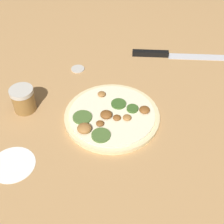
# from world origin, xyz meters

# --- Properties ---
(ground_plane) EXTENTS (3.00, 3.00, 0.00)m
(ground_plane) POSITION_xyz_m (0.00, 0.00, 0.00)
(ground_plane) COLOR tan
(pizza) EXTENTS (0.26, 0.26, 0.03)m
(pizza) POSITION_xyz_m (-0.00, 0.00, 0.01)
(pizza) COLOR beige
(pizza) RESTS_ON ground_plane
(knife) EXTENTS (0.08, 0.35, 0.02)m
(knife) POSITION_xyz_m (0.33, -0.12, 0.01)
(knife) COLOR silver
(knife) RESTS_ON ground_plane
(spice_jar) EXTENTS (0.07, 0.07, 0.07)m
(spice_jar) POSITION_xyz_m (-0.01, 0.25, 0.04)
(spice_jar) COLOR olive
(spice_jar) RESTS_ON ground_plane
(loose_cap) EXTENTS (0.04, 0.04, 0.01)m
(loose_cap) POSITION_xyz_m (0.20, 0.15, 0.00)
(loose_cap) COLOR beige
(loose_cap) RESTS_ON ground_plane
(flour_patch) EXTENTS (0.11, 0.11, 0.00)m
(flour_patch) POSITION_xyz_m (-0.20, 0.20, 0.00)
(flour_patch) COLOR white
(flour_patch) RESTS_ON ground_plane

